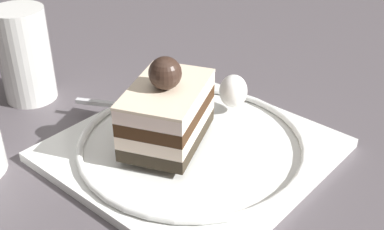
{
  "coord_description": "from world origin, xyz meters",
  "views": [
    {
      "loc": [
        -0.39,
        -0.2,
        0.31
      ],
      "look_at": [
        -0.03,
        0.02,
        0.05
      ],
      "focal_mm": 47.14,
      "sensor_mm": 36.0,
      "label": 1
    }
  ],
  "objects": [
    {
      "name": "whipped_cream_dollop",
      "position": [
        0.05,
        0.01,
        0.04
      ],
      "size": [
        0.03,
        0.03,
        0.04
      ],
      "primitive_type": "ellipsoid",
      "color": "white",
      "rests_on": "dessert_plate"
    },
    {
      "name": "drink_glass_far",
      "position": [
        -0.03,
        0.25,
        0.05
      ],
      "size": [
        0.06,
        0.06,
        0.11
      ],
      "color": "white",
      "rests_on": "ground_plane"
    },
    {
      "name": "fork",
      "position": [
        -0.01,
        0.11,
        0.02
      ],
      "size": [
        0.04,
        0.11,
        0.0
      ],
      "color": "silver",
      "rests_on": "dessert_plate"
    },
    {
      "name": "cake_slice",
      "position": [
        -0.04,
        0.04,
        0.05
      ],
      "size": [
        0.12,
        0.09,
        0.09
      ],
      "color": "#2E2519",
      "rests_on": "dessert_plate"
    },
    {
      "name": "dessert_plate",
      "position": [
        -0.03,
        0.02,
        0.01
      ],
      "size": [
        0.29,
        0.29,
        0.02
      ],
      "color": "white",
      "rests_on": "ground_plane"
    },
    {
      "name": "ground_plane",
      "position": [
        0.0,
        0.0,
        0.0
      ],
      "size": [
        2.4,
        2.4,
        0.0
      ],
      "primitive_type": "plane",
      "color": "#534C52"
    }
  ]
}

